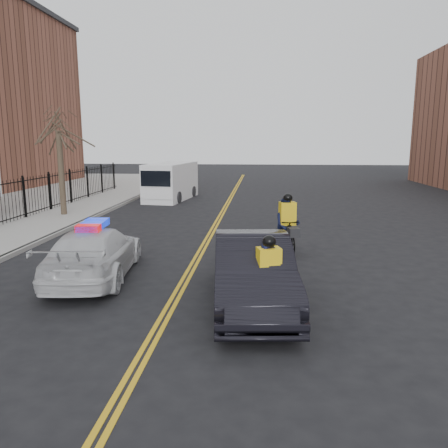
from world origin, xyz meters
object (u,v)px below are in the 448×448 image
cargo_van (170,182)px  cyclist_near (268,290)px  cyclist_far (287,229)px  dark_sedan (253,271)px  police_cruiser (95,253)px

cargo_van → cyclist_near: 19.41m
cargo_van → cyclist_far: bearing=-55.6°
dark_sedan → cyclist_near: (0.34, -0.76, -0.17)m
dark_sedan → cyclist_far: 5.00m
dark_sedan → cyclist_near: bearing=-71.3°
cyclist_near → cyclist_far: (0.70, 5.65, 0.16)m
cyclist_far → dark_sedan: bearing=-115.9°
police_cruiser → dark_sedan: dark_sedan is taller
cyclist_near → police_cruiser: bearing=135.5°
cargo_van → cyclist_far: 14.43m
cargo_van → cyclist_near: cargo_van is taller
cargo_van → cyclist_near: bearing=-65.1°
police_cruiser → cyclist_far: 6.24m
police_cruiser → cyclist_far: bearing=-155.5°
police_cruiser → cargo_van: bearing=-92.1°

